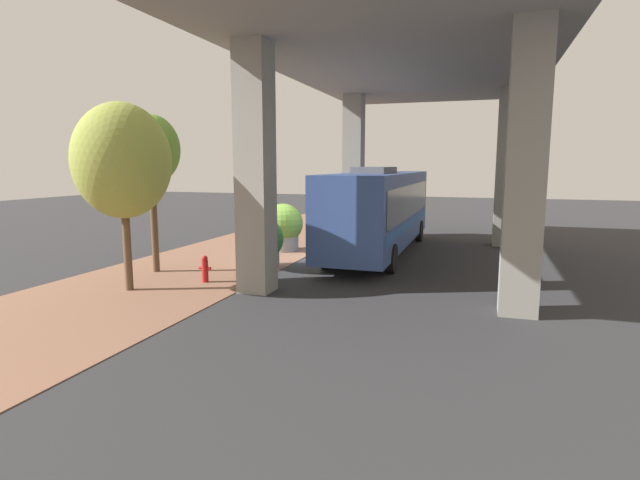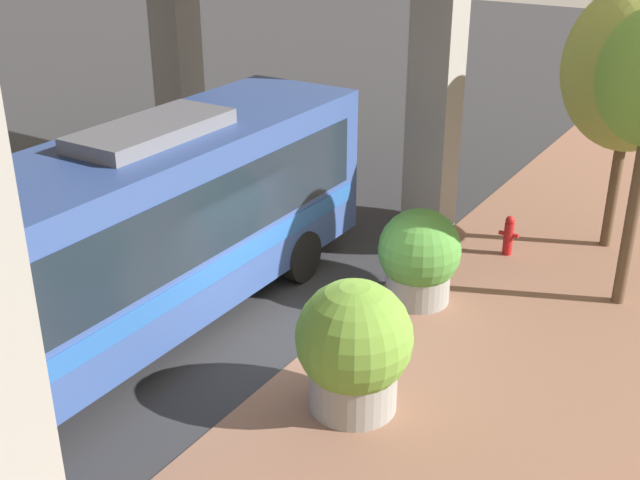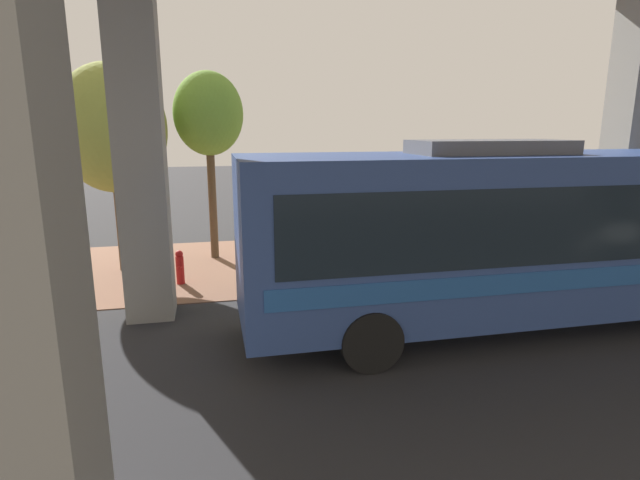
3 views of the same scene
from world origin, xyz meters
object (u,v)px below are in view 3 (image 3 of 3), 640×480
at_px(street_tree_near, 112,129).
at_px(fire_hydrant, 180,267).
at_px(bus, 538,228).
at_px(planter_front, 419,234).
at_px(planter_middle, 295,251).
at_px(street_tree_far, 208,115).

bearing_deg(street_tree_near, fire_hydrant, 44.12).
height_order(bus, planter_front, bus).
xyz_separation_m(planter_front, planter_middle, (0.62, -3.42, -0.13)).
height_order(planter_front, street_tree_far, street_tree_far).
relative_size(bus, planter_middle, 6.29).
distance_m(bus, street_tree_far, 9.05).
distance_m(bus, planter_front, 4.15).
distance_m(planter_middle, street_tree_far, 4.85).
bearing_deg(street_tree_far, street_tree_near, -70.93).
distance_m(planter_front, planter_middle, 3.48).
height_order(planter_front, planter_middle, planter_front).
bearing_deg(planter_middle, bus, 50.01).
bearing_deg(street_tree_far, fire_hydrant, -19.55).
xyz_separation_m(fire_hydrant, planter_middle, (0.71, 2.73, 0.44)).
distance_m(fire_hydrant, street_tree_near, 3.96).
bearing_deg(planter_middle, fire_hydrant, -104.64).
bearing_deg(planter_middle, street_tree_near, -118.31).
bearing_deg(planter_front, fire_hydrant, -90.84).
xyz_separation_m(bus, street_tree_far, (-6.51, -5.91, 2.16)).
bearing_deg(planter_front, planter_middle, -79.67).
height_order(fire_hydrant, street_tree_near, street_tree_near).
bearing_deg(planter_front, street_tree_far, -115.31).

